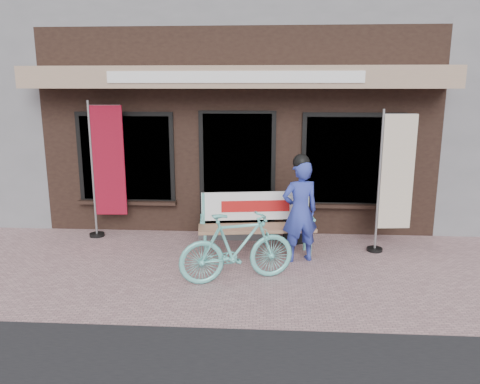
# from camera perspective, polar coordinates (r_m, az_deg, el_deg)

# --- Properties ---
(ground) EXTENTS (70.00, 70.00, 0.00)m
(ground) POSITION_cam_1_polar(r_m,az_deg,el_deg) (6.72, -1.50, -10.08)
(ground) COLOR #AF8587
(ground) RESTS_ON ground
(storefront) EXTENTS (7.00, 6.77, 6.00)m
(storefront) POSITION_cam_1_polar(r_m,az_deg,el_deg) (11.15, 0.76, 14.73)
(storefront) COLOR black
(storefront) RESTS_ON ground
(bench) EXTENTS (1.86, 0.70, 0.98)m
(bench) POSITION_cam_1_polar(r_m,az_deg,el_deg) (7.36, 1.99, -3.29)
(bench) COLOR #66C7BF
(bench) RESTS_ON ground
(person) EXTENTS (0.65, 0.53, 1.64)m
(person) POSITION_cam_1_polar(r_m,az_deg,el_deg) (7.07, 7.32, -2.09)
(person) COLOR #2E3CA0
(person) RESTS_ON ground
(bicycle) EXTENTS (1.66, 0.95, 0.96)m
(bicycle) POSITION_cam_1_polar(r_m,az_deg,el_deg) (6.37, -0.35, -6.75)
(bicycle) COLOR #66C7BF
(bicycle) RESTS_ON ground
(nobori_red) EXTENTS (0.70, 0.27, 2.38)m
(nobori_red) POSITION_cam_1_polar(r_m,az_deg,el_deg) (8.39, -15.99, 2.80)
(nobori_red) COLOR gray
(nobori_red) RESTS_ON ground
(nobori_cream) EXTENTS (0.67, 0.27, 2.27)m
(nobori_cream) POSITION_cam_1_polar(r_m,az_deg,el_deg) (7.72, 18.23, 1.40)
(nobori_cream) COLOR gray
(nobori_cream) RESTS_ON ground
(menu_stand) EXTENTS (0.45, 0.24, 0.90)m
(menu_stand) POSITION_cam_1_polar(r_m,az_deg,el_deg) (7.88, 6.93, -3.14)
(menu_stand) COLOR black
(menu_stand) RESTS_ON ground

